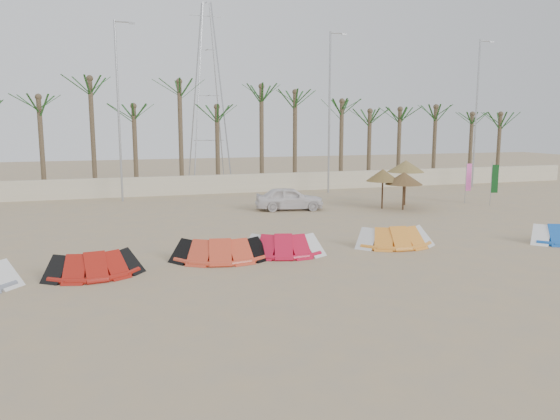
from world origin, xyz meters
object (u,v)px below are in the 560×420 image
object	(u,v)px
car	(289,198)
parasol_right	(406,166)
kite_red_left	(94,262)
parasol_mid	(404,178)
kite_orange	(392,235)
kite_red_mid	(219,248)
kite_red_right	(281,243)
parasol_left	(383,175)
kite_blue	(560,232)

from	to	relation	value
car	parasol_right	bearing A→B (deg)	-82.71
kite_red_left	parasol_mid	world-z (taller)	parasol_mid
parasol_mid	kite_orange	bearing A→B (deg)	-122.73
kite_red_mid	kite_orange	size ratio (longest dim) A/B	1.11
parasol_mid	parasol_right	world-z (taller)	parasol_right
kite_red_right	kite_orange	bearing A→B (deg)	0.63
parasol_left	parasol_right	distance (m)	2.13
kite_red_right	parasol_mid	size ratio (longest dim) A/B	1.52
kite_red_left	parasol_right	world-z (taller)	parasol_right
kite_orange	parasol_mid	xyz separation A→B (m)	(5.11, 7.94, 1.38)
kite_red_left	kite_red_right	bearing A→B (deg)	7.42
kite_red_mid	car	xyz separation A→B (m)	(6.04, 9.94, 0.24)
kite_red_left	parasol_left	xyz separation A→B (m)	(15.56, 9.61, 1.52)
kite_blue	parasol_left	world-z (taller)	parasol_left
kite_red_right	car	xyz separation A→B (m)	(3.67, 9.92, 0.24)
parasol_left	parasol_right	bearing A→B (deg)	22.21
kite_red_right	car	world-z (taller)	car
kite_red_mid	parasol_right	world-z (taller)	parasol_right
kite_red_right	kite_orange	distance (m)	4.74
kite_blue	parasol_right	distance (m)	11.13
kite_red_right	parasol_right	bearing A→B (deg)	41.30
kite_orange	kite_blue	distance (m)	7.21
parasol_left	parasol_right	size ratio (longest dim) A/B	0.85
kite_orange	parasol_left	xyz separation A→B (m)	(4.17, 8.69, 1.52)
parasol_mid	parasol_right	distance (m)	1.91
parasol_right	kite_red_left	bearing A→B (deg)	-149.27
parasol_mid	car	size ratio (longest dim) A/B	0.56
parasol_left	parasol_right	xyz separation A→B (m)	(1.93, 0.79, 0.40)
kite_red_left	parasol_right	size ratio (longest dim) A/B	1.18
parasol_left	kite_orange	bearing A→B (deg)	-115.66
kite_orange	parasol_right	bearing A→B (deg)	57.20
parasol_right	car	distance (m)	7.39
kite_blue	car	bearing A→B (deg)	125.73
kite_red_mid	kite_orange	xyz separation A→B (m)	(7.11, 0.07, -0.00)
parasol_left	parasol_mid	xyz separation A→B (m)	(0.93, -0.74, -0.14)
kite_orange	kite_blue	xyz separation A→B (m)	(7.06, -1.44, -0.00)
parasol_left	car	size ratio (longest dim) A/B	0.60
kite_orange	kite_blue	size ratio (longest dim) A/B	1.05
kite_red_left	parasol_right	xyz separation A→B (m)	(17.49, 10.40, 1.92)
kite_red_left	parasol_left	world-z (taller)	parasol_left
kite_orange	car	bearing A→B (deg)	96.21
parasol_right	car	xyz separation A→B (m)	(-7.18, 0.39, -1.68)
kite_red_left	kite_orange	world-z (taller)	same
kite_red_left	parasol_right	distance (m)	20.44
kite_red_left	kite_orange	xyz separation A→B (m)	(11.38, 0.92, 0.00)
kite_blue	kite_red_left	bearing A→B (deg)	178.37
kite_red_left	kite_red_right	size ratio (longest dim) A/B	0.97
kite_red_right	kite_orange	world-z (taller)	same
kite_red_mid	kite_red_right	size ratio (longest dim) A/B	1.10
kite_red_right	parasol_mid	xyz separation A→B (m)	(9.85, 8.00, 1.38)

